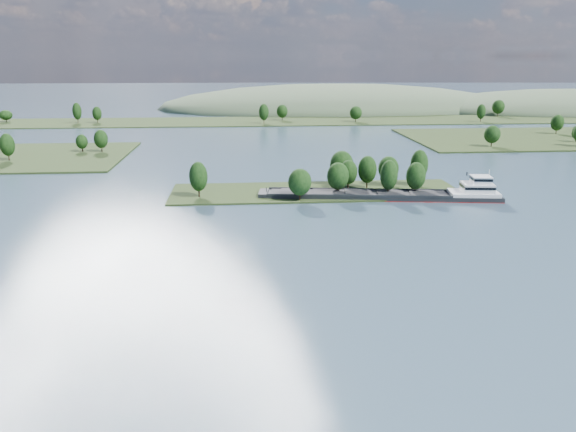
{
  "coord_description": "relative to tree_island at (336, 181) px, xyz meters",
  "views": [
    {
      "loc": [
        -25.17,
        -8.41,
        45.67
      ],
      "look_at": [
        -13.88,
        130.0,
        6.0
      ],
      "focal_mm": 35.0,
      "sensor_mm": 36.0,
      "label": 1
    }
  ],
  "objects": [
    {
      "name": "ground",
      "position": [
        -6.88,
        -59.62,
        -4.08
      ],
      "size": [
        1800.0,
        1800.0,
        0.0
      ],
      "primitive_type": "plane",
      "color": "#334758",
      "rests_on": "ground"
    },
    {
      "name": "tree_island",
      "position": [
        0.0,
        0.0,
        0.0
      ],
      "size": [
        100.0,
        31.73,
        14.19
      ],
      "color": "#213015",
      "rests_on": "ground"
    },
    {
      "name": "back_shoreline",
      "position": [
        2.28,
        220.15,
        -3.38
      ],
      "size": [
        900.0,
        60.0,
        15.31
      ],
      "color": "#213015",
      "rests_on": "ground"
    },
    {
      "name": "hill_east",
      "position": [
        253.12,
        290.38,
        -4.08
      ],
      "size": [
        260.0,
        140.0,
        36.0
      ],
      "primitive_type": "ellipsoid",
      "color": "#43563B",
      "rests_on": "ground"
    },
    {
      "name": "hill_west",
      "position": [
        53.12,
        320.38,
        -4.08
      ],
      "size": [
        320.0,
        160.0,
        44.0
      ],
      "primitive_type": "ellipsoid",
      "color": "#43563B",
      "rests_on": "ground"
    },
    {
      "name": "cargo_barge",
      "position": [
        18.63,
        -10.27,
        -2.72
      ],
      "size": [
        80.54,
        20.24,
        10.82
      ],
      "color": "black",
      "rests_on": "ground"
    }
  ]
}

